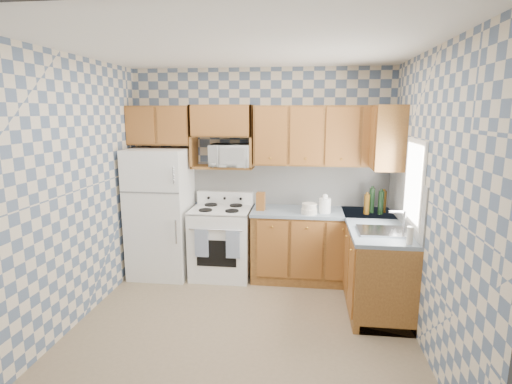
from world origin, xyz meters
TOP-DOWN VIEW (x-y plane):
  - floor at (0.00, 0.00)m, footprint 3.40×3.40m
  - back_wall at (0.00, 1.60)m, footprint 3.40×0.02m
  - right_wall at (1.70, 0.00)m, footprint 0.02×3.20m
  - backsplash_back at (0.40, 1.59)m, footprint 2.60×0.02m
  - backsplash_right at (1.69, 0.80)m, footprint 0.02×1.60m
  - refrigerator at (-1.27, 1.25)m, footprint 0.75×0.70m
  - stove_body at (-0.47, 1.28)m, footprint 0.76×0.65m
  - cooktop at (-0.47, 1.28)m, footprint 0.76×0.65m
  - backguard at (-0.47, 1.55)m, footprint 0.76×0.08m
  - dish_towel_left at (-0.65, 0.93)m, footprint 0.17×0.02m
  - dish_towel_right at (-0.26, 0.93)m, footprint 0.17×0.02m
  - base_cabinets_back at (0.82, 1.30)m, footprint 1.75×0.60m
  - base_cabinets_right at (1.40, 0.80)m, footprint 0.60×1.60m
  - countertop_back at (0.82, 1.30)m, footprint 1.77×0.63m
  - countertop_right at (1.40, 0.80)m, footprint 0.63×1.60m
  - upper_cabinets_back at (0.82, 1.44)m, footprint 1.75×0.33m
  - upper_cabinets_fridge at (-1.29, 1.44)m, footprint 0.82×0.33m
  - upper_cabinets_right at (1.53, 1.25)m, footprint 0.33×0.70m
  - microwave_shelf at (-0.47, 1.44)m, footprint 0.80×0.33m
  - microwave at (-0.36, 1.39)m, footprint 0.52×0.35m
  - sink at (1.40, 0.45)m, footprint 0.48×0.40m
  - window at (1.69, 0.45)m, footprint 0.02×0.66m
  - bottle_0 at (1.42, 1.27)m, footprint 0.07×0.07m
  - bottle_1 at (1.52, 1.21)m, footprint 0.07×0.07m
  - bottle_2 at (1.57, 1.31)m, footprint 0.07×0.07m
  - bottle_3 at (1.35, 1.19)m, footprint 0.07×0.07m
  - knife_block at (0.05, 1.24)m, footprint 0.11×0.11m
  - electric_kettle at (0.85, 1.19)m, footprint 0.15×0.15m
  - food_containers at (0.66, 1.12)m, footprint 0.20×0.20m
  - soap_bottle at (1.59, 0.08)m, footprint 0.06×0.06m

SIDE VIEW (x-z plane):
  - floor at x=0.00m, z-range 0.00..0.00m
  - base_cabinets_back at x=0.82m, z-range 0.00..0.88m
  - base_cabinets_right at x=1.40m, z-range 0.00..0.88m
  - stove_body at x=-0.47m, z-range 0.00..0.90m
  - dish_towel_left at x=-0.65m, z-range 0.38..0.73m
  - dish_towel_right at x=-0.26m, z-range 0.38..0.73m
  - refrigerator at x=-1.27m, z-range 0.00..1.68m
  - countertop_back at x=0.82m, z-range 0.88..0.92m
  - countertop_right at x=1.40m, z-range 0.88..0.92m
  - cooktop at x=-0.47m, z-range 0.89..0.92m
  - sink at x=1.40m, z-range 0.91..0.94m
  - food_containers at x=0.66m, z-range 0.92..1.05m
  - backguard at x=-0.47m, z-range 0.92..1.08m
  - soap_bottle at x=1.59m, z-range 0.92..1.09m
  - electric_kettle at x=0.85m, z-range 0.92..1.10m
  - knife_block at x=0.05m, z-range 0.92..1.15m
  - bottle_3 at x=1.35m, z-range 0.92..1.17m
  - bottle_2 at x=1.57m, z-range 0.92..1.19m
  - bottle_1 at x=1.52m, z-range 0.92..1.21m
  - bottle_0 at x=1.42m, z-range 0.92..1.23m
  - backsplash_back at x=0.40m, z-range 0.92..1.48m
  - backsplash_right at x=1.69m, z-range 0.92..1.48m
  - back_wall at x=0.00m, z-range 0.00..2.70m
  - right_wall at x=1.70m, z-range 0.00..2.70m
  - microwave_shelf at x=-0.47m, z-range 1.42..1.45m
  - window at x=1.69m, z-range 1.02..1.88m
  - microwave at x=-0.36m, z-range 1.45..1.74m
  - upper_cabinets_back at x=0.82m, z-range 1.48..2.22m
  - upper_cabinets_right at x=1.53m, z-range 1.48..2.22m
  - upper_cabinets_fridge at x=-1.29m, z-range 1.72..2.22m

